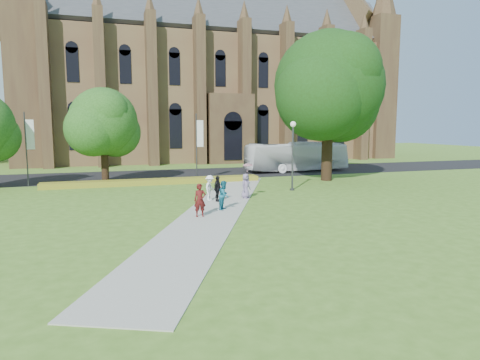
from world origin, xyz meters
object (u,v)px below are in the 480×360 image
object	(u,v)px
large_tree	(329,86)
pedestrian_0	(200,200)
tour_coach	(296,157)
streetlamp	(293,147)

from	to	relation	value
large_tree	pedestrian_0	xyz separation A→B (m)	(-14.37, -11.79, -7.43)
pedestrian_0	tour_coach	bearing A→B (deg)	55.83
tour_coach	pedestrian_0	xyz separation A→B (m)	(-15.06, -19.44, -0.66)
streetlamp	large_tree	world-z (taller)	large_tree
streetlamp	tour_coach	distance (m)	13.74
large_tree	pedestrian_0	distance (m)	20.02
large_tree	pedestrian_0	bearing A→B (deg)	-140.62
tour_coach	large_tree	bearing A→B (deg)	174.14
tour_coach	pedestrian_0	size ratio (longest dim) A/B	6.32
streetlamp	large_tree	size ratio (longest dim) A/B	0.40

